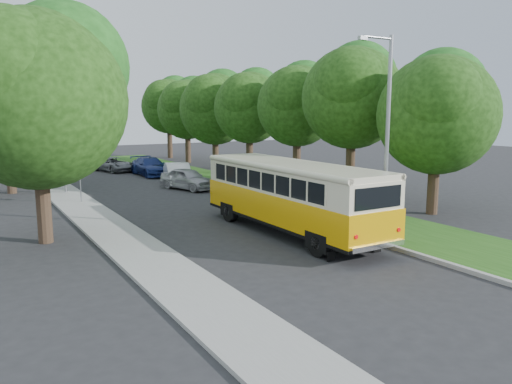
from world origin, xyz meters
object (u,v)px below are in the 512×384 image
lamppost_far (61,128)px  car_silver (188,179)px  car_grey (114,164)px  lamppost_near (386,131)px  car_blue (150,167)px  car_white (178,174)px  vintage_bus (291,198)px

lamppost_far → car_silver: 8.45m
lamppost_far → car_grey: (5.91, 10.34, -3.50)m
lamppost_near → lamppost_far: lamppost_near is taller
car_blue → lamppost_far: bearing=-142.5°
car_white → car_grey: bearing=114.3°
lamppost_far → car_silver: (7.41, -2.22, -3.40)m
car_silver → lamppost_far: bearing=144.8°
car_silver → car_grey: bearing=78.3°
car_silver → car_white: (0.29, 2.43, 0.04)m
car_silver → car_white: 2.45m
car_blue → car_silver: bearing=-92.9°
lamppost_near → vintage_bus: size_ratio=0.77×
car_silver → car_white: size_ratio=0.91×
car_grey → car_white: bearing=-95.7°
car_silver → car_grey: size_ratio=0.95×
car_grey → car_silver: bearing=-98.9°
vintage_bus → lamppost_near: bearing=-47.9°
car_silver → car_blue: size_ratio=0.84×
vintage_bus → car_silver: size_ratio=2.47×
vintage_bus → car_grey: vintage_bus is taller
car_blue → car_white: bearing=-90.9°
car_grey → car_blue: bearing=-82.8°
vintage_bus → lamppost_far: bearing=111.9°
lamppost_far → lamppost_near: bearing=-64.3°
vintage_bus → car_grey: size_ratio=2.35×
lamppost_far → vintage_bus: lamppost_far is taller
lamppost_far → car_white: size_ratio=1.63×
lamppost_far → car_white: lamppost_far is taller
vintage_bus → car_grey: 26.06m
lamppost_near → car_blue: size_ratio=1.60×
lamppost_near → car_blue: 24.90m
lamppost_far → car_grey: size_ratio=1.70×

